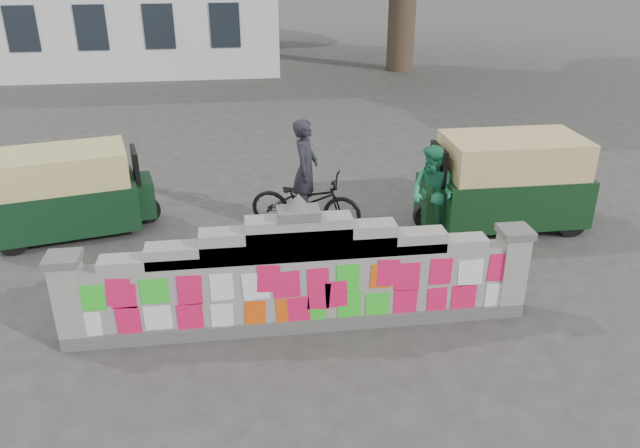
{
  "coord_description": "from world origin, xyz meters",
  "views": [
    {
      "loc": [
        -0.71,
        -7.36,
        5.0
      ],
      "look_at": [
        0.42,
        1.0,
        1.1
      ],
      "focal_mm": 35.0,
      "sensor_mm": 36.0,
      "label": 1
    }
  ],
  "objects_px": {
    "rickshaw_right": "(505,181)",
    "rickshaw_left": "(69,191)",
    "pedestrian": "(432,194)",
    "cyclist_rider": "(306,182)",
    "cyclist_bike": "(306,202)"
  },
  "relations": [
    {
      "from": "rickshaw_left",
      "to": "cyclist_rider",
      "type": "bearing_deg",
      "value": -17.81
    },
    {
      "from": "pedestrian",
      "to": "rickshaw_right",
      "type": "xyz_separation_m",
      "value": [
        1.5,
        0.35,
        0.03
      ]
    },
    {
      "from": "cyclist_bike",
      "to": "cyclist_rider",
      "type": "bearing_deg",
      "value": -70.08
    },
    {
      "from": "rickshaw_left",
      "to": "rickshaw_right",
      "type": "height_order",
      "value": "rickshaw_right"
    },
    {
      "from": "cyclist_bike",
      "to": "pedestrian",
      "type": "xyz_separation_m",
      "value": [
        2.17,
        -0.71,
        0.32
      ]
    },
    {
      "from": "rickshaw_right",
      "to": "rickshaw_left",
      "type": "bearing_deg",
      "value": -5.25
    },
    {
      "from": "cyclist_bike",
      "to": "cyclist_rider",
      "type": "height_order",
      "value": "cyclist_rider"
    },
    {
      "from": "cyclist_rider",
      "to": "rickshaw_right",
      "type": "relative_size",
      "value": 0.59
    },
    {
      "from": "cyclist_rider",
      "to": "rickshaw_right",
      "type": "distance_m",
      "value": 3.69
    },
    {
      "from": "cyclist_rider",
      "to": "pedestrian",
      "type": "bearing_deg",
      "value": -88.11
    },
    {
      "from": "rickshaw_right",
      "to": "cyclist_bike",
      "type": "bearing_deg",
      "value": -5.45
    },
    {
      "from": "cyclist_bike",
      "to": "pedestrian",
      "type": "relative_size",
      "value": 1.2
    },
    {
      "from": "rickshaw_left",
      "to": "pedestrian",
      "type": "bearing_deg",
      "value": -22.3
    },
    {
      "from": "cyclist_rider",
      "to": "rickshaw_left",
      "type": "relative_size",
      "value": 0.63
    },
    {
      "from": "cyclist_rider",
      "to": "rickshaw_right",
      "type": "xyz_separation_m",
      "value": [
        3.67,
        -0.35,
        -0.03
      ]
    }
  ]
}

